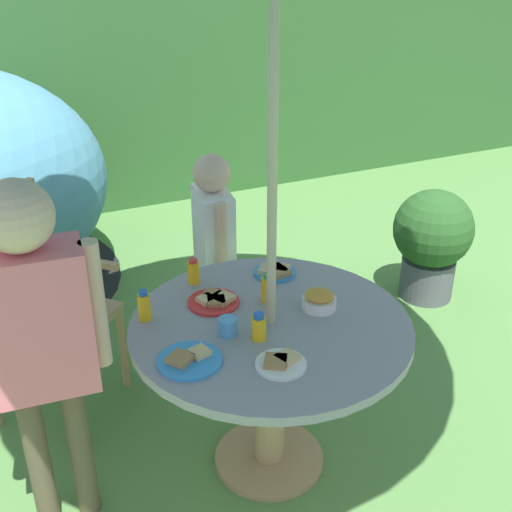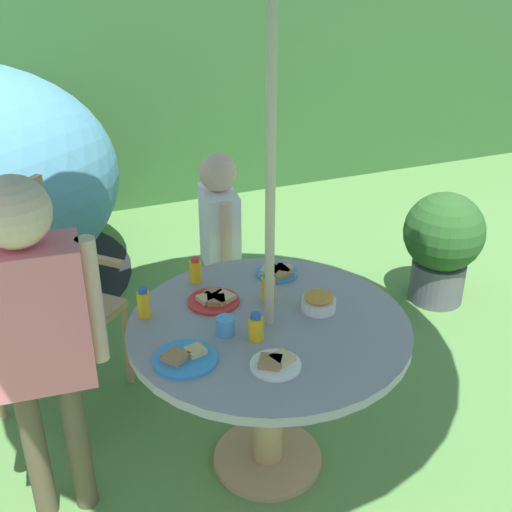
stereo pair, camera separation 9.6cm
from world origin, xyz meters
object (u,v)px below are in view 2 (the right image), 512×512
(child_in_white_shirt, at_px, (220,230))
(snack_bowl, at_px, (319,302))
(plate_back_edge, at_px, (276,363))
(juice_bottle_far_right, at_px, (195,271))
(plate_center_back, at_px, (214,299))
(plate_near_left, at_px, (277,271))
(juice_bottle_mid_left, at_px, (144,303))
(wooden_chair, at_px, (36,292))
(juice_bottle_far_left, at_px, (268,288))
(child_in_pink_shirt, at_px, (33,317))
(plate_near_right, at_px, (185,358))
(potted_plant, at_px, (443,242))
(juice_bottle_center_front, at_px, (256,327))
(cup_near, at_px, (225,326))
(garden_table, at_px, (269,355))

(child_in_white_shirt, height_order, snack_bowl, child_in_white_shirt)
(plate_back_edge, bearing_deg, juice_bottle_far_right, 96.31)
(snack_bowl, bearing_deg, plate_center_back, 150.32)
(plate_near_left, xyz_separation_m, juice_bottle_mid_left, (-0.63, -0.12, 0.05))
(wooden_chair, distance_m, juice_bottle_far_left, 1.12)
(child_in_white_shirt, distance_m, snack_bowl, 0.90)
(plate_back_edge, relative_size, plate_near_left, 0.98)
(child_in_pink_shirt, bearing_deg, juice_bottle_far_left, 10.13)
(child_in_pink_shirt, relative_size, plate_near_right, 6.07)
(snack_bowl, relative_size, juice_bottle_far_right, 1.20)
(wooden_chair, relative_size, plate_near_left, 5.72)
(juice_bottle_far_right, bearing_deg, potted_plant, 15.14)
(child_in_pink_shirt, xyz_separation_m, juice_bottle_far_left, (0.91, 0.08, -0.13))
(juice_bottle_far_left, height_order, juice_bottle_center_front, juice_bottle_far_left)
(potted_plant, bearing_deg, juice_bottle_mid_left, -161.63)
(potted_plant, distance_m, child_in_pink_shirt, 2.56)
(wooden_chair, distance_m, snack_bowl, 1.33)
(juice_bottle_mid_left, height_order, cup_near, juice_bottle_mid_left)
(plate_near_right, bearing_deg, snack_bowl, 11.87)
(wooden_chair, height_order, plate_near_left, wooden_chair)
(plate_center_back, bearing_deg, wooden_chair, 137.84)
(juice_bottle_far_right, relative_size, cup_near, 1.63)
(child_in_pink_shirt, relative_size, snack_bowl, 10.15)
(wooden_chair, distance_m, cup_near, 1.06)
(juice_bottle_far_left, bearing_deg, plate_near_left, 56.28)
(plate_center_back, bearing_deg, juice_bottle_far_left, -18.29)
(snack_bowl, height_order, juice_bottle_center_front, juice_bottle_center_front)
(wooden_chair, xyz_separation_m, potted_plant, (2.34, 0.05, -0.19))
(cup_near, bearing_deg, garden_table, 2.37)
(snack_bowl, distance_m, plate_center_back, 0.43)
(child_in_white_shirt, height_order, plate_near_right, child_in_white_shirt)
(snack_bowl, relative_size, juice_bottle_far_left, 1.14)
(garden_table, height_order, juice_bottle_far_right, juice_bottle_far_right)
(potted_plant, distance_m, juice_bottle_mid_left, 2.11)
(plate_back_edge, xyz_separation_m, juice_bottle_far_right, (-0.08, 0.69, 0.04))
(snack_bowl, bearing_deg, cup_near, -176.93)
(plate_back_edge, distance_m, juice_bottle_far_right, 0.69)
(wooden_chair, relative_size, cup_near, 14.96)
(garden_table, height_order, plate_center_back, plate_center_back)
(potted_plant, xyz_separation_m, plate_back_edge, (-1.62, -1.15, 0.33))
(plate_back_edge, distance_m, juice_bottle_mid_left, 0.61)
(juice_bottle_far_right, height_order, cup_near, juice_bottle_far_right)
(juice_bottle_far_left, bearing_deg, plate_back_edge, -109.86)
(garden_table, relative_size, plate_center_back, 5.19)
(plate_center_back, xyz_separation_m, juice_bottle_far_right, (-0.02, 0.20, 0.04))
(wooden_chair, xyz_separation_m, plate_back_edge, (0.73, -1.10, 0.14))
(plate_back_edge, bearing_deg, juice_bottle_mid_left, 125.21)
(child_in_pink_shirt, bearing_deg, snack_bowl, 1.82)
(potted_plant, relative_size, plate_back_edge, 3.89)
(plate_near_left, bearing_deg, child_in_white_shirt, 97.87)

